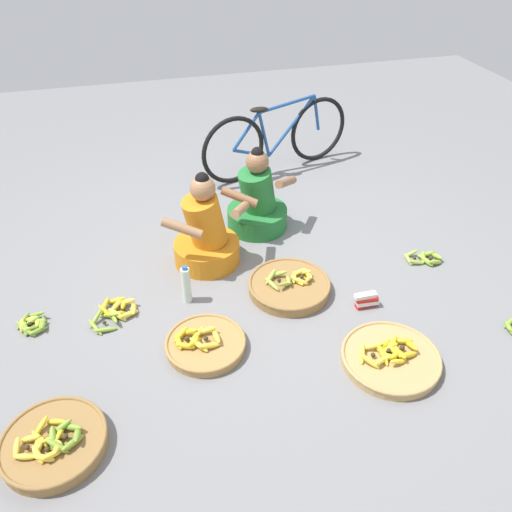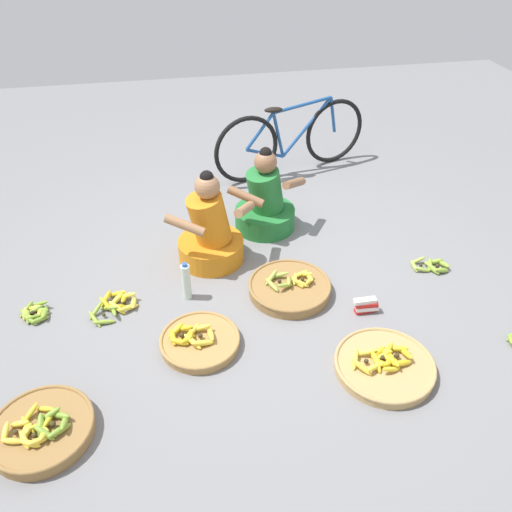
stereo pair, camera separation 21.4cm
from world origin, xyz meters
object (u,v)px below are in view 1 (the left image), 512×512
Objects in this scene: banana_basket_back_right at (205,344)px; banana_basket_mid_right at (289,286)px; loose_bananas_back_left at (425,258)px; banana_basket_front_right at (390,358)px; loose_bananas_front_left at (33,324)px; packet_carton_stack at (366,300)px; vendor_woman_front at (206,235)px; water_bottle at (186,285)px; vendor_woman_behind at (257,203)px; bicycle_leaning at (277,138)px; banana_basket_back_center at (54,443)px; loose_bananas_near_bicycle at (116,312)px.

banana_basket_mid_right is at bearing 29.85° from banana_basket_back_right.
banana_basket_front_right is at bearing -130.05° from loose_bananas_back_left.
loose_bananas_front_left is 1.41× the size of packet_carton_stack.
loose_bananas_front_left is (-1.11, 0.50, -0.02)m from banana_basket_back_right.
banana_basket_front_right is 0.53m from packet_carton_stack.
vendor_woman_front reaches higher than packet_carton_stack.
water_bottle is (-0.75, 0.09, 0.10)m from banana_basket_mid_right.
loose_bananas_front_left is at bearing 179.91° from water_bottle.
loose_bananas_back_left is at bearing 29.11° from packet_carton_stack.
bicycle_leaning is (0.48, 1.00, 0.12)m from vendor_woman_behind.
banana_basket_mid_right is (0.52, -0.53, -0.20)m from vendor_woman_front.
banana_basket_mid_right is 1.96× the size of water_bottle.
banana_basket_back_center reaches higher than packet_carton_stack.
water_bottle reaches higher than banana_basket_back_right.
banana_basket_mid_right reaches higher than loose_bananas_near_bicycle.
vendor_woman_behind is 1.42× the size of banana_basket_back_right.
loose_bananas_front_left is 0.82× the size of water_bottle.
water_bottle is 1.73× the size of packet_carton_stack.
loose_bananas_near_bicycle is (-1.74, -1.84, -0.33)m from bicycle_leaning.
banana_basket_back_center is at bearing -150.33° from banana_basket_mid_right.
bicycle_leaning reaches higher than packet_carton_stack.
banana_basket_front_right is at bearing -77.11° from vendor_woman_behind.
banana_basket_front_right is at bearing -56.09° from vendor_woman_front.
banana_basket_back_center is at bearing -79.61° from loose_bananas_front_left.
water_bottle is (-0.75, -0.82, -0.09)m from vendor_woman_behind.
water_bottle reaches higher than packet_carton_stack.
bicycle_leaning is 5.30× the size of water_bottle.
vendor_woman_behind is 1.23× the size of banana_basket_mid_right.
banana_basket_front_right is at bearing -21.02° from banana_basket_back_right.
bicycle_leaning reaches higher than loose_bananas_near_bicycle.
bicycle_leaning is (1.00, 1.38, 0.11)m from vendor_woman_front.
banana_basket_mid_right reaches higher than packet_carton_stack.
vendor_woman_front is 1.85m from banana_basket_back_center.
water_bottle is at bearing -0.09° from loose_bananas_front_left.
banana_basket_back_center is 2.98m from loose_bananas_back_left.
banana_basket_front_right is at bearing -91.66° from bicycle_leaning.
water_bottle is (0.51, 0.02, 0.12)m from loose_bananas_near_bicycle.
loose_bananas_near_bicycle is (0.37, 1.00, -0.02)m from banana_basket_back_center.
vendor_woman_behind is 1.32m from packet_carton_stack.
vendor_woman_front is 4.36× the size of packet_carton_stack.
vendor_woman_front reaches higher than banana_basket_front_right.
loose_bananas_front_left reaches higher than loose_bananas_back_left.
loose_bananas_back_left is 0.93× the size of water_bottle.
banana_basket_back_right is 0.84× the size of banana_basket_front_right.
banana_basket_front_right is at bearing -22.70° from loose_bananas_front_left.
vendor_woman_behind is at bearing 33.66° from loose_bananas_near_bicycle.
vendor_woman_front is 1.48× the size of banana_basket_back_right.
vendor_woman_behind reaches higher than bicycle_leaning.
loose_bananas_back_left is 1.61× the size of packet_carton_stack.
banana_basket_back_right is 0.87× the size of banana_basket_mid_right.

